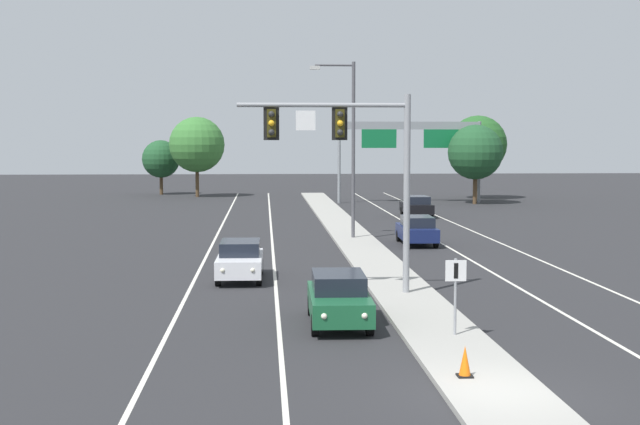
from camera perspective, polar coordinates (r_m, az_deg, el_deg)
name	(u,v)px	position (r m, az deg, el deg)	size (l,w,h in m)	color
ground_plane	(496,396)	(19.82, 11.64, -11.92)	(260.00, 260.00, 0.00)	#28282B
median_island	(383,271)	(37.08, 4.25, -3.90)	(2.40, 110.00, 0.15)	#9E9B93
lane_stripe_oncoming_center	(273,252)	(43.66, -3.16, -2.67)	(0.14, 100.00, 0.01)	silver
lane_stripe_receding_center	(455,251)	(44.75, 8.98, -2.54)	(0.14, 100.00, 0.01)	silver
edge_stripe_left	(208,253)	(43.76, -7.48, -2.69)	(0.14, 100.00, 0.01)	silver
edge_stripe_right	(517,250)	(45.59, 13.03, -2.48)	(0.14, 100.00, 0.01)	silver
overhead_signal_mast	(353,152)	(30.78, 2.25, 4.07)	(6.23, 0.44, 7.20)	gray
median_sign_post	(456,285)	(24.64, 9.03, -4.80)	(0.60, 0.10, 2.20)	gray
street_lamp_median	(349,139)	(48.83, 1.98, 4.93)	(2.58, 0.28, 10.00)	#4C4C51
car_oncoming_green	(339,298)	(26.54, 1.26, -5.73)	(1.88, 4.49, 1.58)	#195633
car_oncoming_white	(240,260)	(35.18, -5.35, -3.15)	(1.87, 4.49, 1.58)	silver
car_receding_navy	(417,230)	(47.09, 6.49, -1.15)	(1.91, 4.51, 1.58)	#141E4C
car_receding_black	(417,206)	(64.42, 6.46, 0.44)	(1.90, 4.50, 1.58)	black
traffic_cone_median_nose	(465,362)	(20.58, 9.65, -9.79)	(0.36, 0.36, 0.74)	black
highway_sign_gantry	(410,136)	(78.90, 6.01, 5.11)	(13.28, 0.42, 7.50)	gray
tree_far_right_b	(475,152)	(78.29, 10.33, 3.98)	(4.95, 4.95, 7.17)	#4C3823
tree_far_right_c	(478,144)	(85.25, 10.48, 4.49)	(5.66, 5.66, 8.19)	#4C3823
tree_far_left_b	(197,145)	(87.78, -8.22, 4.50)	(5.63, 5.63, 8.14)	#4C3823
tree_far_left_c	(161,159)	(92.41, -10.57, 3.53)	(4.00, 4.00, 5.79)	#4C3823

